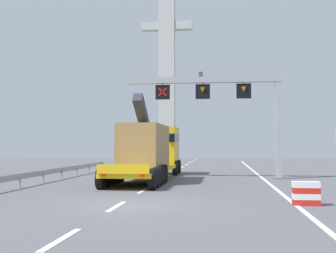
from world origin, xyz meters
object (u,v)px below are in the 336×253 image
at_px(heavy_haul_truck_yellow, 151,149).
at_px(crash_barrier_striped, 306,193).
at_px(overhead_lane_gantry, 225,96).
at_px(bridge_pylon_distant, 167,49).

relative_size(heavy_haul_truck_yellow, crash_barrier_striped, 13.98).
distance_m(overhead_lane_gantry, heavy_haul_truck_yellow, 6.24).
bearing_deg(crash_barrier_striped, overhead_lane_gantry, 102.83).
relative_size(overhead_lane_gantry, bridge_pylon_distant, 0.29).
xyz_separation_m(overhead_lane_gantry, crash_barrier_striped, (2.92, -12.80, -5.19)).
bearing_deg(bridge_pylon_distant, heavy_haul_truck_yellow, -84.20).
height_order(overhead_lane_gantry, heavy_haul_truck_yellow, overhead_lane_gantry).
height_order(heavy_haul_truck_yellow, crash_barrier_striped, heavy_haul_truck_yellow).
distance_m(crash_barrier_striped, bridge_pylon_distant, 62.88).
bearing_deg(overhead_lane_gantry, heavy_haul_truck_yellow, -171.45).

